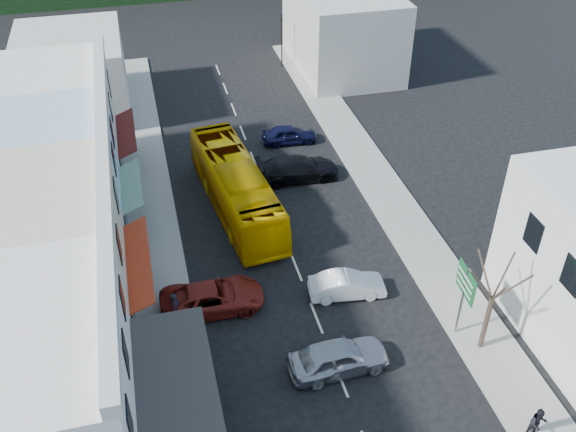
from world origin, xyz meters
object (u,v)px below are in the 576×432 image
object	(u,v)px
car_white	(347,285)
direction_sign	(462,302)
bus	(236,188)
car_silver	(338,359)
pedestrian_right	(538,423)
pedestrian_left	(176,309)
traffic_signal	(282,41)
car_red	(213,298)
street_tree	(492,299)

from	to	relation	value
car_white	direction_sign	size ratio (longest dim) A/B	1.04
bus	car_silver	xyz separation A→B (m)	(2.25, -13.84, -0.85)
car_silver	car_white	xyz separation A→B (m)	(1.99, 4.70, 0.00)
car_white	pedestrian_right	bearing A→B (deg)	-147.89
pedestrian_left	traffic_signal	xyz separation A→B (m)	(12.71, 30.03, 1.41)
traffic_signal	pedestrian_right	bearing A→B (deg)	93.76
pedestrian_left	traffic_signal	bearing A→B (deg)	-0.39
car_red	traffic_signal	size ratio (longest dim) A/B	0.95
car_silver	pedestrian_right	xyz separation A→B (m)	(6.90, -5.54, 0.30)
car_silver	car_white	world-z (taller)	same
pedestrian_left	direction_sign	bearing A→B (deg)	-84.38
car_red	pedestrian_right	xyz separation A→B (m)	(11.94, -10.98, 0.30)
pedestrian_left	traffic_signal	size ratio (longest dim) A/B	0.35
car_red	traffic_signal	bearing A→B (deg)	-20.31
car_white	direction_sign	xyz separation A→B (m)	(4.37, -3.97, 1.42)
car_white	car_silver	bearing A→B (deg)	163.57
pedestrian_left	pedestrian_right	world-z (taller)	same
pedestrian_right	direction_sign	xyz separation A→B (m)	(-0.54, 6.28, 1.12)
car_white	pedestrian_left	xyz separation A→B (m)	(-8.94, 0.09, 0.30)
pedestrian_right	direction_sign	world-z (taller)	direction_sign
car_red	pedestrian_left	xyz separation A→B (m)	(-1.92, -0.65, 0.30)
pedestrian_right	bus	bearing A→B (deg)	119.13
street_tree	car_white	bearing A→B (deg)	134.72
bus	car_red	distance (m)	8.89
street_tree	traffic_signal	xyz separation A→B (m)	(-1.32, 35.26, -0.83)
direction_sign	pedestrian_left	bearing A→B (deg)	167.17
pedestrian_right	street_tree	world-z (taller)	street_tree
bus	pedestrian_left	distance (m)	10.21
car_red	pedestrian_right	world-z (taller)	pedestrian_right
bus	car_red	world-z (taller)	bus
car_white	street_tree	xyz separation A→B (m)	(5.10, -5.15, 2.55)
car_white	car_red	world-z (taller)	same
bus	car_red	xyz separation A→B (m)	(-2.79, -8.40, -0.85)
car_white	pedestrian_right	world-z (taller)	pedestrian_right
bus	direction_sign	size ratio (longest dim) A/B	2.74
street_tree	traffic_signal	bearing A→B (deg)	92.15
car_white	street_tree	distance (m)	7.68
car_white	direction_sign	world-z (taller)	direction_sign
pedestrian_right	street_tree	size ratio (longest dim) A/B	0.26
car_silver	street_tree	world-z (taller)	street_tree
car_silver	traffic_signal	distance (m)	35.33
direction_sign	pedestrian_right	bearing A→B (deg)	-80.98
pedestrian_right	traffic_signal	xyz separation A→B (m)	(-1.14, 40.36, 1.41)
direction_sign	street_tree	distance (m)	1.79
car_red	pedestrian_left	world-z (taller)	pedestrian_left
pedestrian_left	direction_sign	world-z (taller)	direction_sign
direction_sign	car_silver	bearing A→B (deg)	-169.33
bus	pedestrian_right	size ratio (longest dim) A/B	6.82
car_white	street_tree	bearing A→B (deg)	-128.79
bus	street_tree	size ratio (longest dim) A/B	1.79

